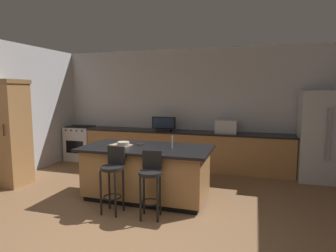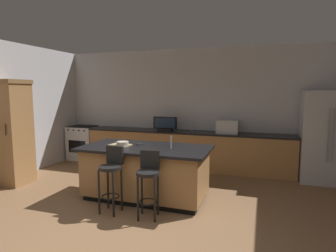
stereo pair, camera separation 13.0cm
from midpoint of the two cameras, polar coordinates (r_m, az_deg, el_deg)
The scene contains 16 objects.
wall_back at distance 7.12m, azimuth 5.67°, elevation 3.61°, with size 7.28×0.12×2.87m, color #BCBCC1.
wall_left at distance 6.96m, azimuth -27.69°, elevation 2.76°, with size 0.12×4.63×2.87m, color #BCBCC1.
counter_back at distance 6.91m, azimuth 4.03°, elevation -4.75°, with size 4.97×0.62×0.90m.
kitchen_island at distance 5.01m, azimuth -3.72°, elevation -9.15°, with size 2.20×1.12×0.91m.
refrigerator at distance 6.65m, azimuth 29.43°, elevation -1.87°, with size 0.94×0.82×1.87m.
range_oven at distance 8.09m, azimuth -16.03°, elevation -3.23°, with size 0.74×0.63×0.92m.
cabinet_tower at distance 6.43m, azimuth -28.32°, elevation -0.77°, with size 0.66×0.61×2.07m.
microwave at distance 6.64m, azimuth 12.35°, elevation -0.15°, with size 0.48×0.36×0.30m, color #B7BABF.
tv_monitor at distance 6.90m, azimuth -0.05°, elevation 0.32°, with size 0.59×0.16×0.34m.
sink_faucet_back at distance 6.88m, azimuth 5.36°, elevation -0.02°, with size 0.02×0.02×0.24m, color #B2B2B7.
sink_faucet_island at distance 4.73m, azimuth 1.39°, elevation -3.22°, with size 0.02×0.02×0.22m, color #B2B2B7.
bar_stool_left at distance 4.48m, azimuth -10.45°, elevation -9.25°, with size 0.34×0.34×1.01m.
bar_stool_right at distance 4.24m, azimuth -3.04°, elevation -10.38°, with size 0.34×0.36×0.98m.
fruit_bowl at distance 5.00m, azimuth -8.32°, elevation -3.55°, with size 0.20×0.20×0.08m, color beige.
tv_remote at distance 5.10m, azimuth -4.77°, elevation -3.63°, with size 0.04×0.17×0.02m, color black.
cutting_board at distance 5.08m, azimuth -8.77°, elevation -3.74°, with size 0.35×0.24×0.02m, color tan.
Camera 2 is at (1.63, -2.68, 1.85)m, focal length 30.52 mm.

